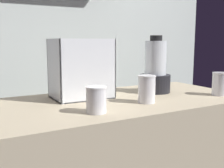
% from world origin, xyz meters
% --- Properties ---
extents(back_wall_unit, '(2.60, 0.24, 2.50)m').
position_xyz_m(back_wall_unit, '(-0.01, 0.77, 1.26)').
color(back_wall_unit, silver).
rests_on(back_wall_unit, ground_plane).
extents(carrot_display_bin, '(0.29, 0.21, 0.30)m').
position_xyz_m(carrot_display_bin, '(-0.10, 0.13, 0.99)').
color(carrot_display_bin, white).
rests_on(carrot_display_bin, counter).
extents(blender_pitcher, '(0.17, 0.17, 0.32)m').
position_xyz_m(blender_pitcher, '(0.32, 0.07, 1.02)').
color(blender_pitcher, black).
rests_on(blender_pitcher, counter).
extents(juice_cup_pomegranate_far_left, '(0.09, 0.09, 0.11)m').
position_xyz_m(juice_cup_pomegranate_far_left, '(-0.17, -0.18, 0.95)').
color(juice_cup_pomegranate_far_left, white).
rests_on(juice_cup_pomegranate_far_left, counter).
extents(juice_cup_mango_left, '(0.08, 0.08, 0.13)m').
position_xyz_m(juice_cup_mango_left, '(0.12, -0.13, 0.96)').
color(juice_cup_mango_left, white).
rests_on(juice_cup_mango_left, counter).
extents(juice_cup_mango_middle, '(0.08, 0.08, 0.12)m').
position_xyz_m(juice_cup_mango_middle, '(0.57, -0.17, 0.96)').
color(juice_cup_mango_middle, white).
rests_on(juice_cup_mango_middle, counter).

